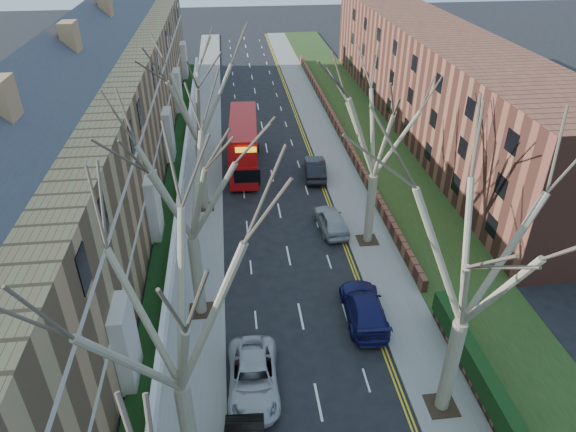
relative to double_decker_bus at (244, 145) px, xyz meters
name	(u,v)px	position (x,y,z in m)	size (l,w,h in m)	color
pavement_left	(204,150)	(-3.71, 4.01, -2.08)	(3.00, 102.00, 0.12)	slate
pavement_right	(327,144)	(8.29, 4.01, -2.08)	(3.00, 102.00, 0.12)	slate
terrace_left	(94,132)	(-11.36, -3.99, 3.39)	(9.70, 78.00, 13.60)	#9A774E
flats_right	(432,79)	(19.75, 8.01, 2.84)	(13.97, 54.00, 10.00)	brown
front_wall_left	(181,185)	(-5.36, -3.99, -1.52)	(0.30, 78.00, 1.00)	white
grass_verge_right	(372,141)	(12.79, 4.01, -1.99)	(6.00, 102.00, 0.06)	#1C3212
tree_left_mid	(168,298)	(-3.41, -28.99, 7.42)	(10.50, 10.50, 14.71)	#726752
tree_left_far	(185,169)	(-3.41, -18.99, 7.10)	(10.15, 10.15, 14.22)	#726752
tree_left_dist	(194,88)	(-3.41, -6.99, 7.42)	(10.50, 10.50, 14.71)	#726752
tree_right_mid	(480,240)	(7.99, -26.99, 7.42)	(10.50, 10.50, 14.71)	#726752
tree_right_far	(379,116)	(7.99, -12.99, 7.10)	(10.15, 10.15, 14.22)	#726752
double_decker_bus	(244,145)	(0.00, 0.00, 0.00)	(3.05, 10.49, 4.36)	#A80C0C
car_left_far	(253,378)	(-0.72, -24.81, -1.41)	(2.42, 5.26, 1.46)	#ADADB3
car_right_near	(364,307)	(5.83, -20.55, -1.36)	(2.18, 5.35, 1.55)	#16184D
car_right_mid	(331,220)	(5.74, -11.09, -1.37)	(1.81, 4.49, 1.53)	#9DA0A5
car_right_far	(315,168)	(5.99, -2.57, -1.35)	(1.68, 4.81, 1.59)	black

